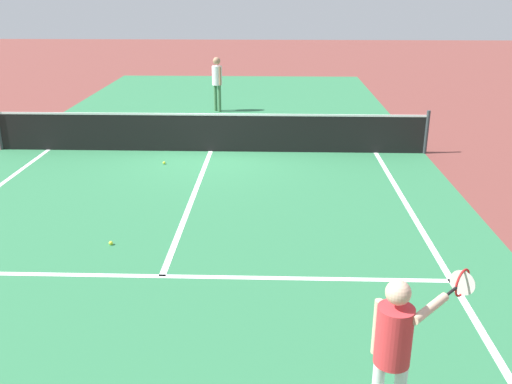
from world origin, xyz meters
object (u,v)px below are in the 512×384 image
Objects in this scene: player_near at (395,342)px; tennis_ball_mid_court at (111,243)px; player_far at (217,78)px; net at (210,132)px; tennis_ball_near_net at (164,163)px.

tennis_ball_mid_court is at bearing 133.52° from player_near.
player_far reaches higher than tennis_ball_mid_court.
player_far is at bearing 101.88° from player_near.
net reaches higher than tennis_ball_mid_court.
player_near is at bearing -46.48° from tennis_ball_mid_court.
player_far is at bearing 93.40° from net.
player_near is 8.99m from tennis_ball_near_net.
player_near is 24.32× the size of tennis_ball_mid_court.
tennis_ball_mid_court is at bearing -100.66° from net.
net is 6.13× the size of player_far.
tennis_ball_near_net is at bearing -96.74° from player_far.
net is at bearing -86.60° from player_far.
net is at bearing 48.78° from tennis_ball_near_net.
net reaches higher than tennis_ball_near_net.
tennis_ball_near_net is at bearing 113.94° from player_near.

